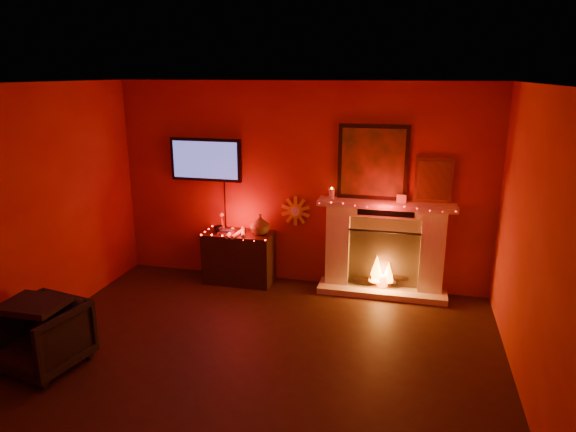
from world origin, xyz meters
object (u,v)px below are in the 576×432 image
(console_table, at_px, (240,255))
(sunburst_clock, at_px, (296,211))
(tv, at_px, (206,160))
(fireplace, at_px, (384,239))
(armchair, at_px, (42,337))

(console_table, bearing_deg, sunburst_clock, 16.90)
(console_table, bearing_deg, tv, 159.62)
(fireplace, relative_size, sunburst_clock, 5.45)
(console_table, xyz_separation_m, armchair, (-1.16, -2.49, -0.06))
(console_table, bearing_deg, armchair, -115.05)
(fireplace, height_order, console_table, fireplace)
(tv, bearing_deg, console_table, -20.38)
(fireplace, bearing_deg, tv, 178.50)
(tv, height_order, armchair, tv)
(sunburst_clock, height_order, console_table, sunburst_clock)
(fireplace, xyz_separation_m, armchair, (-3.08, -2.62, -0.39))
(sunburst_clock, relative_size, console_table, 0.41)
(fireplace, height_order, armchair, fireplace)
(fireplace, bearing_deg, console_table, -176.13)
(tv, xyz_separation_m, sunburst_clock, (1.25, 0.03, -0.65))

